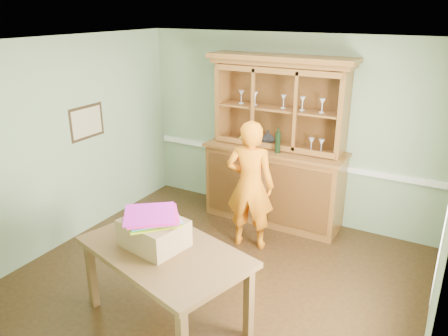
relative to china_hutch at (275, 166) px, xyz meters
The scene contains 14 objects.
floor 1.92m from the china_hutch, 88.60° to the right, with size 4.50×4.50×0.00m, color #3F2B14.
ceiling 2.53m from the china_hutch, 88.60° to the right, with size 4.50×4.50×0.00m, color white.
wall_back 0.58m from the china_hutch, 81.27° to the left, with size 4.50×4.50×0.00m, color #85A47B.
wall_left 2.85m from the china_hutch, 142.00° to the right, with size 4.00×4.00×0.00m, color #85A47B.
wall_right 2.91m from the china_hutch, 36.96° to the right, with size 4.00×4.00×0.00m, color #85A47B.
wall_front 3.76m from the china_hutch, 89.35° to the right, with size 4.50×4.50×0.00m, color #85A47B.
chair_rail 0.26m from the china_hutch, 80.42° to the left, with size 4.41×0.05×0.08m, color white.
framed_map 2.70m from the china_hutch, 146.92° to the right, with size 0.03×0.60×0.46m.
window_panel 3.11m from the china_hutch, 41.71° to the right, with size 0.03×0.96×1.36m.
china_hutch is the anchor object (origin of this frame).
dining_table 2.63m from the china_hutch, 91.03° to the right, with size 1.87×1.41×0.83m.
cardboard_box 2.62m from the china_hutch, 93.75° to the right, with size 0.58×0.47×0.27m, color #97764E.
kite_stack 2.61m from the china_hutch, 94.56° to the right, with size 0.68×0.68×0.05m.
person 0.86m from the china_hutch, 89.20° to the right, with size 0.63×0.41×1.72m, color orange.
Camera 1 is at (2.20, -3.83, 3.03)m, focal length 35.00 mm.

